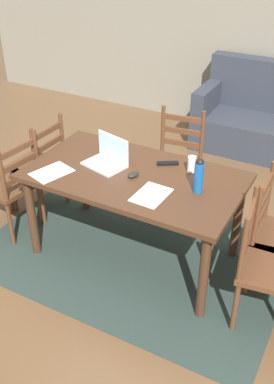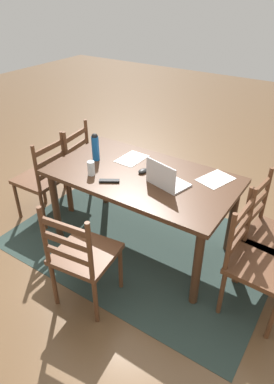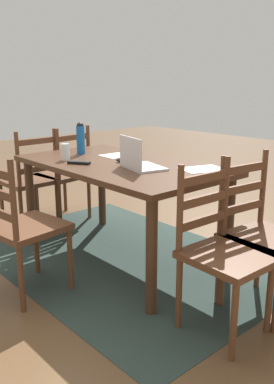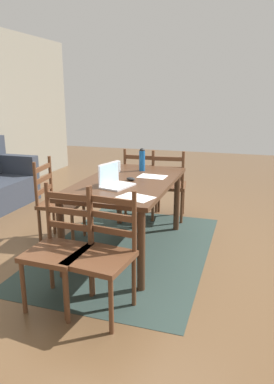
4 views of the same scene
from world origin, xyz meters
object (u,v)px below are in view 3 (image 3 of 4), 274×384
at_px(tv_remote, 79,163).
at_px(chair_right_near, 64,175).
at_px(computer_mouse, 122,160).
at_px(chair_left_far, 224,252).
at_px(chair_right_far, 30,181).
at_px(chair_far_head, 21,227).
at_px(laptop, 138,161).
at_px(drinking_glass, 65,152).
at_px(chair_left_near, 261,236).
at_px(dining_table, 120,175).
at_px(water_bottle, 80,138).

bearing_deg(tv_remote, chair_right_near, -147.73).
relative_size(chair_right_near, computer_mouse, 9.50).
relative_size(chair_left_far, chair_right_far, 1.00).
bearing_deg(chair_far_head, chair_left_far, -149.67).
xyz_separation_m(chair_left_far, tv_remote, (1.27, 0.08, 0.32)).
height_order(chair_left_far, chair_right_near, same).
xyz_separation_m(chair_far_head, tv_remote, (0.16, -0.57, 0.32)).
xyz_separation_m(laptop, drinking_glass, (0.62, 0.20, 0.01)).
bearing_deg(chair_left_near, chair_far_head, 42.56).
xyz_separation_m(dining_table, chair_right_far, (1.11, 0.18, -0.22)).
relative_size(chair_left_far, chair_left_near, 1.00).
bearing_deg(chair_right_near, dining_table, 170.38).
height_order(dining_table, computer_mouse, computer_mouse).
relative_size(chair_right_near, drinking_glass, 7.47).
bearing_deg(chair_far_head, water_bottle, -57.80).
height_order(chair_left_far, water_bottle, water_bottle).
bearing_deg(chair_far_head, tv_remote, -73.77).
xyz_separation_m(chair_far_head, water_bottle, (0.52, -0.83, 0.45)).
relative_size(chair_far_head, water_bottle, 3.60).
height_order(chair_far_head, computer_mouse, chair_far_head).
bearing_deg(chair_right_far, drinking_glass, 175.01).
bearing_deg(dining_table, chair_right_near, -9.62).
bearing_deg(chair_left_far, chair_right_far, 0.00).
height_order(laptop, water_bottle, water_bottle).
height_order(chair_right_far, computer_mouse, chair_right_far).
height_order(chair_far_head, tv_remote, chair_far_head).
relative_size(chair_right_far, computer_mouse, 9.50).
relative_size(chair_left_near, drinking_glass, 7.47).
height_order(dining_table, water_bottle, water_bottle).
height_order(water_bottle, tv_remote, water_bottle).
xyz_separation_m(dining_table, water_bottle, (0.52, 0.00, 0.23)).
bearing_deg(water_bottle, drinking_glass, 121.53).
bearing_deg(chair_far_head, chair_right_far, -30.09).
bearing_deg(tv_remote, water_bottle, -158.59).
bearing_deg(dining_table, water_bottle, 0.18).
bearing_deg(chair_far_head, drinking_glass, -57.52).
relative_size(dining_table, computer_mouse, 16.44).
distance_m(chair_left_far, water_bottle, 1.70).
height_order(chair_left_far, chair_right_far, same).
distance_m(chair_far_head, water_bottle, 1.07).
bearing_deg(laptop, chair_left_far, 171.25).
height_order(chair_far_head, water_bottle, water_bottle).
bearing_deg(tv_remote, chair_right_far, -127.23).
distance_m(dining_table, laptop, 0.30).
height_order(chair_left_far, drinking_glass, chair_left_far).
bearing_deg(computer_mouse, tv_remote, 79.71).
bearing_deg(dining_table, laptop, 169.03).
height_order(chair_far_head, laptop, laptop).
bearing_deg(chair_right_far, computer_mouse, -169.02).
distance_m(drinking_glass, computer_mouse, 0.45).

